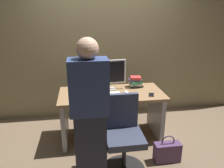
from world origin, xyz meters
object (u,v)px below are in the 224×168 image
at_px(desk, 112,107).
at_px(office_chair, 123,137).
at_px(mouse, 126,92).
at_px(cup_near_keyboard, 83,94).
at_px(person_at_desk, 90,114).
at_px(handbag, 167,152).
at_px(book_stack, 136,82).
at_px(keyboard, 105,94).
at_px(cell_phone, 151,95).
at_px(monitor, 108,73).

bearing_deg(desk, office_chair, -87.02).
height_order(mouse, cup_near_keyboard, cup_near_keyboard).
relative_size(office_chair, person_at_desk, 0.57).
xyz_separation_m(office_chair, mouse, (0.17, 0.67, 0.32)).
height_order(person_at_desk, handbag, person_at_desk).
distance_m(office_chair, person_at_desk, 0.59).
xyz_separation_m(office_chair, handbag, (0.59, 0.04, -0.29)).
height_order(desk, office_chair, office_chair).
bearing_deg(book_stack, mouse, -129.32).
bearing_deg(keyboard, cell_phone, -7.23).
height_order(cup_near_keyboard, book_stack, book_stack).
bearing_deg(monitor, desk, -78.31).
height_order(desk, cell_phone, cell_phone).
distance_m(book_stack, cell_phone, 0.40).
distance_m(keyboard, mouse, 0.31).
xyz_separation_m(monitor, mouse, (0.24, -0.18, -0.24)).
height_order(cup_near_keyboard, cell_phone, cup_near_keyboard).
bearing_deg(monitor, office_chair, -85.63).
relative_size(office_chair, keyboard, 2.19).
bearing_deg(book_stack, handbag, -76.01).
bearing_deg(office_chair, book_stack, 67.82).
distance_m(office_chair, monitor, 1.03).
bearing_deg(desk, mouse, -13.49).
relative_size(mouse, handbag, 0.26).
distance_m(desk, handbag, 1.00).
bearing_deg(desk, cell_phone, -17.92).
height_order(office_chair, handbag, office_chair).
relative_size(desk, monitor, 2.81).
relative_size(desk, book_stack, 6.78).
xyz_separation_m(desk, person_at_desk, (-0.36, -0.86, 0.33)).
xyz_separation_m(person_at_desk, monitor, (0.33, 1.00, 0.15)).
distance_m(desk, keyboard, 0.26).
relative_size(monitor, cup_near_keyboard, 5.25).
relative_size(person_at_desk, cell_phone, 11.38).
bearing_deg(cell_phone, handbag, -62.02).
bearing_deg(keyboard, office_chair, -75.42).
xyz_separation_m(person_at_desk, handbag, (0.99, 0.18, -0.70)).
bearing_deg(cup_near_keyboard, desk, 16.16).
relative_size(cup_near_keyboard, cell_phone, 0.71).
height_order(desk, book_stack, book_stack).
relative_size(cup_near_keyboard, book_stack, 0.46).
xyz_separation_m(cup_near_keyboard, handbag, (1.05, -0.56, -0.65)).
relative_size(keyboard, cell_phone, 2.99).
distance_m(monitor, book_stack, 0.47).
bearing_deg(book_stack, person_at_desk, -126.10).
distance_m(desk, cell_phone, 0.62).
xyz_separation_m(cup_near_keyboard, book_stack, (0.83, 0.31, 0.03)).
bearing_deg(keyboard, cup_near_keyboard, -166.90).
xyz_separation_m(office_chair, person_at_desk, (-0.40, -0.14, 0.41)).
bearing_deg(monitor, keyboard, -110.19).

